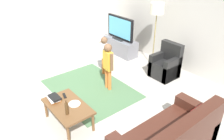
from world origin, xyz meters
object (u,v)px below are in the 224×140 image
child_near_tv (104,52)px  book_stack (54,98)px  child_center (108,63)px  floor_lamp (157,12)px  bottle (67,108)px  tv_stand (120,46)px  tv (120,28)px  coffee_table (68,107)px  armchair (166,66)px  plate (75,104)px  tv_remote (64,96)px

child_near_tv → book_stack: size_ratio=3.48×
child_center → floor_lamp: bearing=95.7°
book_stack → bottle: bottle is taller
tv_stand → book_stack: 3.47m
child_center → bottle: child_center is taller
floor_lamp → child_center: floor_lamp is taller
tv → child_near_tv: (0.80, -1.21, -0.22)m
tv → book_stack: (1.64, -3.02, -0.38)m
coffee_table → floor_lamp: bearing=102.6°
armchair → book_stack: size_ratio=2.98×
child_near_tv → child_center: (0.62, -0.36, 0.05)m
child_near_tv → bottle: 2.27m
book_stack → plate: 0.41m
child_center → coffee_table: size_ratio=1.14×
book_stack → plate: size_ratio=1.37×
tv → child_center: 2.11m
book_stack → tv_remote: size_ratio=1.78×
child_near_tv → armchair: bearing=47.8°
floor_lamp → child_center: 1.95m
floor_lamp → bottle: (0.91, -3.20, -1.01)m
coffee_table → plate: 0.14m
tv_stand → tv_remote: bearing=-60.1°
tv_stand → armchair: armchair is taller
child_near_tv → coffee_table: 2.06m
child_near_tv → tv_remote: size_ratio=6.18×
tv_remote → book_stack: bearing=-70.4°
armchair → coffee_table: (0.05, -2.89, 0.07)m
child_center → tv_remote: (0.21, -1.24, -0.26)m
floor_lamp → tv_remote: 3.20m
tv → bottle: (2.15, -3.03, -0.31)m
armchair → plate: 2.77m
child_near_tv → child_center: size_ratio=0.92×
coffee_table → plate: plate is taller
tv_stand → plate: 3.44m
coffee_table → bottle: (0.22, -0.12, 0.17)m
tv_stand → floor_lamp: (1.24, 0.15, 1.30)m
floor_lamp → child_near_tv: 1.71m
bottle → plate: bearing=125.3°
floor_lamp → bottle: floor_lamp is taller
armchair → bottle: (0.27, -3.01, 0.24)m
tv_stand → coffee_table: tv_stand is taller
tv_remote → child_near_tv: bearing=132.5°
child_center → tv_remote: 1.29m
tv_remote → child_center: bearing=114.9°
floor_lamp → tv_remote: floor_lamp is taller
plate → floor_lamp: bearing=104.0°
tv_stand → armchair: (1.87, -0.04, 0.05)m
floor_lamp → book_stack: 3.40m
coffee_table → tv_remote: 0.32m
child_center → book_stack: size_ratio=3.78×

